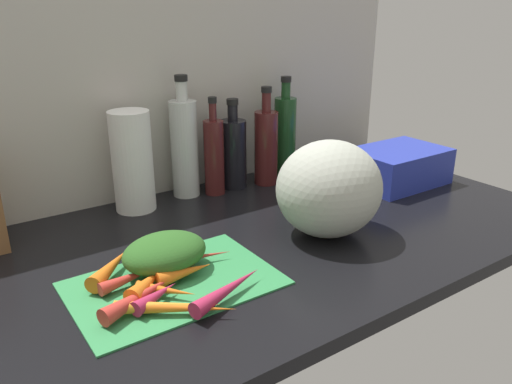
{
  "coord_description": "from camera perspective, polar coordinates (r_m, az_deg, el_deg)",
  "views": [
    {
      "loc": [
        -50.93,
        -87.98,
        50.17
      ],
      "look_at": [
        5.22,
        -6.63,
        13.08
      ],
      "focal_mm": 35.47,
      "sensor_mm": 36.0,
      "label": 1
    }
  ],
  "objects": [
    {
      "name": "paper_towel_roll",
      "position": [
        1.31,
        -13.77,
        3.35
      ],
      "size": [
        10.2,
        10.2,
        25.62
      ],
      "primitive_type": "cylinder",
      "color": "white",
      "rests_on": "ground_plane"
    },
    {
      "name": "carrot_greens_pile",
      "position": [
        1.01,
        -10.25,
        -6.74
      ],
      "size": [
        16.88,
        12.98,
        7.14
      ],
      "primitive_type": "ellipsoid",
      "color": "#2D6023",
      "rests_on": "cutting_board"
    },
    {
      "name": "carrot_5",
      "position": [
        0.89,
        -9.92,
        -12.57
      ],
      "size": [
        16.56,
        11.41,
        2.45
      ],
      "primitive_type": "cone",
      "rotation": [
        0.0,
        1.57,
        -0.55
      ],
      "color": "orange",
      "rests_on": "cutting_board"
    },
    {
      "name": "carrot_9",
      "position": [
        0.98,
        -8.02,
        -8.94
      ],
      "size": [
        11.27,
        3.22,
        3.14
      ],
      "primitive_type": "cone",
      "rotation": [
        0.0,
        1.57,
        -0.01
      ],
      "color": "orange",
      "rests_on": "cutting_board"
    },
    {
      "name": "ground_plane",
      "position": [
        1.14,
        -4.08,
        -6.43
      ],
      "size": [
        170.0,
        80.0,
        3.0
      ],
      "primitive_type": "cube",
      "color": "black"
    },
    {
      "name": "carrot_1",
      "position": [
        1.02,
        -16.0,
        -8.08
      ],
      "size": [
        12.77,
        12.49,
        3.41
      ],
      "primitive_type": "cone",
      "rotation": [
        0.0,
        1.57,
        0.77
      ],
      "color": "orange",
      "rests_on": "cutting_board"
    },
    {
      "name": "wall_back",
      "position": [
        1.38,
        -12.81,
        11.66
      ],
      "size": [
        170.0,
        3.0,
        60.0
      ],
      "primitive_type": "cube",
      "color": "#BCB7AD",
      "rests_on": "ground_plane"
    },
    {
      "name": "winter_squash",
      "position": [
        1.15,
        8.23,
        0.37
      ],
      "size": [
        24.54,
        23.06,
        21.98
      ],
      "primitive_type": "ellipsoid",
      "color": "#B2B7A8",
      "rests_on": "ground_plane"
    },
    {
      "name": "carrot_10",
      "position": [
        0.88,
        -7.53,
        -12.89
      ],
      "size": [
        14.21,
        11.15,
        2.05
      ],
      "primitive_type": "cone",
      "rotation": [
        0.0,
        1.57,
        -0.63
      ],
      "color": "orange",
      "rests_on": "cutting_board"
    },
    {
      "name": "carrot_7",
      "position": [
        0.99,
        -13.83,
        -9.28
      ],
      "size": [
        13.39,
        4.77,
        2.53
      ],
      "primitive_type": "cone",
      "rotation": [
        0.0,
        1.57,
        0.17
      ],
      "color": "red",
      "rests_on": "cutting_board"
    },
    {
      "name": "bottle_4",
      "position": [
        1.55,
        3.28,
        6.46
      ],
      "size": [
        6.6,
        6.6,
        30.05
      ],
      "color": "#19421E",
      "rests_on": "ground_plane"
    },
    {
      "name": "bottle_0",
      "position": [
        1.38,
        -8.08,
        5.09
      ],
      "size": [
        7.36,
        7.36,
        32.86
      ],
      "color": "silver",
      "rests_on": "ground_plane"
    },
    {
      "name": "bottle_1",
      "position": [
        1.39,
        -4.76,
        4.1
      ],
      "size": [
        5.55,
        5.55,
        26.98
      ],
      "color": "#471919",
      "rests_on": "ground_plane"
    },
    {
      "name": "carrot_8",
      "position": [
        0.92,
        -12.87,
        -11.35
      ],
      "size": [
        16.49,
        8.75,
        3.23
      ],
      "primitive_type": "cone",
      "rotation": [
        0.0,
        1.57,
        0.36
      ],
      "color": "red",
      "rests_on": "cutting_board"
    },
    {
      "name": "carrot_0",
      "position": [
        1.04,
        -7.54,
        -7.43
      ],
      "size": [
        17.54,
        6.43,
        2.15
      ],
      "primitive_type": "cone",
      "rotation": [
        0.0,
        1.57,
        -0.25
      ],
      "color": "red",
      "rests_on": "cutting_board"
    },
    {
      "name": "bottle_2",
      "position": [
        1.44,
        -2.58,
        4.51
      ],
      "size": [
        7.57,
        7.57,
        25.52
      ],
      "color": "black",
      "rests_on": "ground_plane"
    },
    {
      "name": "carrot_4",
      "position": [
        0.92,
        -11.19,
        -11.42
      ],
      "size": [
        10.42,
        6.56,
        2.81
      ],
      "primitive_type": "cone",
      "rotation": [
        0.0,
        1.57,
        0.4
      ],
      "color": "#B2264C",
      "rests_on": "cutting_board"
    },
    {
      "name": "carrot_2",
      "position": [
        0.93,
        -10.1,
        -10.87
      ],
      "size": [
        9.15,
        9.85,
        2.25
      ],
      "primitive_type": "cone",
      "rotation": [
        0.0,
        1.57,
        -0.84
      ],
      "color": "orange",
      "rests_on": "cutting_board"
    },
    {
      "name": "carrot_3",
      "position": [
        0.95,
        -12.12,
        -9.97
      ],
      "size": [
        10.78,
        9.32,
        3.46
      ],
      "primitive_type": "cone",
      "rotation": [
        0.0,
        1.57,
        0.65
      ],
      "color": "orange",
      "rests_on": "cutting_board"
    },
    {
      "name": "cutting_board",
      "position": [
        0.99,
        -9.23,
        -10.04
      ],
      "size": [
        38.22,
        25.79,
        0.8
      ],
      "primitive_type": "cube",
      "color": "#338C4C",
      "rests_on": "ground_plane"
    },
    {
      "name": "bottle_3",
      "position": [
        1.47,
        1.14,
        5.23
      ],
      "size": [
        6.82,
        6.82,
        28.37
      ],
      "color": "#471919",
      "rests_on": "ground_plane"
    },
    {
      "name": "carrot_6",
      "position": [
        0.92,
        -3.13,
        -10.86
      ],
      "size": [
        17.61,
        8.55,
        3.08
      ],
      "primitive_type": "cone",
      "rotation": [
        0.0,
        1.57,
        0.33
      ],
      "color": "#B2264C",
      "rests_on": "cutting_board"
    },
    {
      "name": "dish_rack",
      "position": [
        1.54,
        15.68,
        2.83
      ],
      "size": [
        27.2,
        19.27,
        10.38
      ],
      "primitive_type": "cube",
      "color": "#2838AD",
      "rests_on": "ground_plane"
    }
  ]
}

